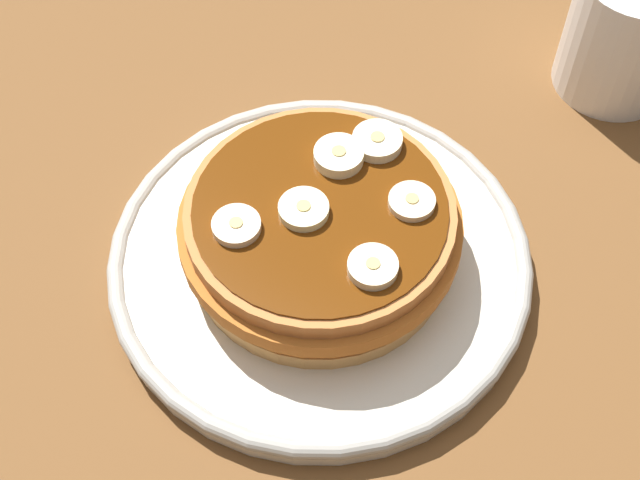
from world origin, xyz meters
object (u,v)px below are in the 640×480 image
(banana_slice_4, at_px, (236,226))
(coffee_mug, at_px, (633,32))
(banana_slice_0, at_px, (304,210))
(banana_slice_5, at_px, (332,155))
(banana_slice_3, at_px, (412,202))
(plate, at_px, (320,260))
(banana_slice_2, at_px, (373,267))
(banana_slice_1, at_px, (377,142))
(pancake_stack, at_px, (317,228))

(banana_slice_4, bearing_deg, coffee_mug, 51.83)
(banana_slice_0, height_order, banana_slice_5, banana_slice_5)
(coffee_mug, bearing_deg, banana_slice_3, -117.80)
(plate, xyz_separation_m, banana_slice_2, (0.04, -0.03, 0.06))
(banana_slice_4, bearing_deg, banana_slice_1, 54.88)
(banana_slice_4, bearing_deg, banana_slice_5, 61.01)
(banana_slice_0, xyz_separation_m, banana_slice_3, (0.06, 0.03, -0.00))
(banana_slice_0, xyz_separation_m, banana_slice_2, (0.05, -0.03, 0.00))
(banana_slice_0, bearing_deg, banana_slice_1, 66.80)
(banana_slice_1, bearing_deg, banana_slice_5, -141.05)
(plate, distance_m, banana_slice_5, 0.07)
(banana_slice_1, height_order, banana_slice_2, same)
(coffee_mug, bearing_deg, banana_slice_0, -125.77)
(banana_slice_2, height_order, banana_slice_4, same)
(banana_slice_0, relative_size, banana_slice_5, 0.97)
(banana_slice_1, relative_size, coffee_mug, 0.25)
(banana_slice_2, bearing_deg, banana_slice_4, 177.35)
(banana_slice_5, bearing_deg, banana_slice_0, -94.93)
(plate, xyz_separation_m, banana_slice_0, (-0.01, -0.01, 0.06))
(pancake_stack, xyz_separation_m, banana_slice_2, (0.04, -0.04, 0.03))
(plate, bearing_deg, pancake_stack, 145.27)
(banana_slice_4, height_order, banana_slice_5, banana_slice_5)
(plate, xyz_separation_m, banana_slice_4, (-0.04, -0.03, 0.06))
(pancake_stack, height_order, banana_slice_5, banana_slice_5)
(banana_slice_0, distance_m, banana_slice_1, 0.07)
(banana_slice_1, xyz_separation_m, banana_slice_4, (-0.06, -0.09, -0.00))
(banana_slice_0, relative_size, banana_slice_3, 1.07)
(banana_slice_3, bearing_deg, coffee_mug, 62.20)
(pancake_stack, relative_size, banana_slice_4, 6.03)
(plate, bearing_deg, banana_slice_3, 19.99)
(banana_slice_3, bearing_deg, banana_slice_2, -100.29)
(banana_slice_5, bearing_deg, banana_slice_1, 38.95)
(plate, relative_size, banana_slice_1, 8.67)
(banana_slice_2, distance_m, banana_slice_4, 0.08)
(banana_slice_3, bearing_deg, plate, -160.01)
(pancake_stack, relative_size, banana_slice_2, 6.01)
(banana_slice_2, height_order, banana_slice_5, banana_slice_5)
(banana_slice_5, distance_m, coffee_mug, 0.26)
(banana_slice_3, relative_size, coffee_mug, 0.23)
(plate, xyz_separation_m, banana_slice_1, (0.02, 0.06, 0.06))
(plate, relative_size, banana_slice_2, 9.40)
(pancake_stack, distance_m, banana_slice_4, 0.06)
(plate, xyz_separation_m, coffee_mug, (0.16, 0.23, 0.04))
(plate, distance_m, pancake_stack, 0.03)
(pancake_stack, bearing_deg, banana_slice_1, 68.47)
(banana_slice_0, xyz_separation_m, banana_slice_1, (0.03, 0.06, 0.00))
(plate, height_order, banana_slice_0, banana_slice_0)
(pancake_stack, height_order, coffee_mug, coffee_mug)
(banana_slice_4, xyz_separation_m, banana_slice_5, (0.04, 0.07, 0.00))
(banana_slice_5, bearing_deg, banana_slice_3, -19.32)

